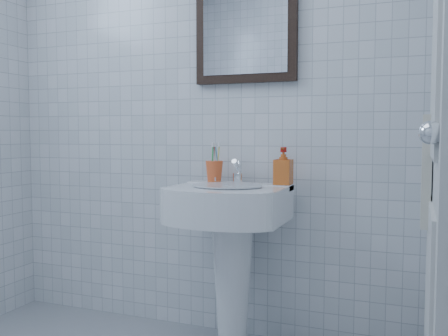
% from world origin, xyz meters
% --- Properties ---
extents(wall_back, '(2.20, 0.02, 2.50)m').
position_xyz_m(wall_back, '(0.00, 1.20, 1.25)').
color(wall_back, white).
rests_on(wall_back, ground).
extents(washbasin, '(0.50, 0.37, 0.77)m').
position_xyz_m(washbasin, '(0.23, 0.98, 0.52)').
color(washbasin, white).
rests_on(washbasin, ground).
extents(faucet, '(0.05, 0.10, 0.12)m').
position_xyz_m(faucet, '(0.23, 1.07, 0.81)').
color(faucet, white).
rests_on(faucet, washbasin).
extents(toothbrush_cup, '(0.11, 0.11, 0.10)m').
position_xyz_m(toothbrush_cup, '(0.11, 1.10, 0.82)').
color(toothbrush_cup, '#ED5B2A').
rests_on(toothbrush_cup, washbasin).
extents(soap_dispenser, '(0.08, 0.08, 0.17)m').
position_xyz_m(soap_dispenser, '(0.45, 1.09, 0.85)').
color(soap_dispenser, '#BB3212').
rests_on(soap_dispenser, washbasin).
extents(wall_mirror, '(0.50, 0.04, 0.62)m').
position_xyz_m(wall_mirror, '(0.23, 1.18, 1.55)').
color(wall_mirror, black).
rests_on(wall_mirror, wall_back).
extents(bathroom_door, '(0.04, 0.80, 2.00)m').
position_xyz_m(bathroom_door, '(1.08, 0.55, 1.00)').
color(bathroom_door, silver).
rests_on(bathroom_door, ground).
extents(towel_ring, '(0.01, 0.18, 0.18)m').
position_xyz_m(towel_ring, '(1.06, 0.74, 1.05)').
color(towel_ring, white).
rests_on(towel_ring, wall_right).
extents(hand_towel, '(0.03, 0.16, 0.38)m').
position_xyz_m(hand_towel, '(1.04, 0.74, 0.87)').
color(hand_towel, white).
rests_on(hand_towel, towel_ring).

